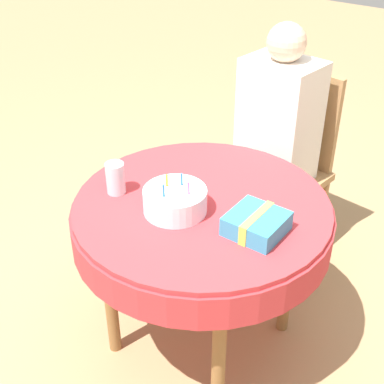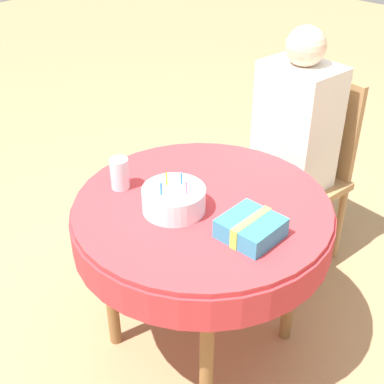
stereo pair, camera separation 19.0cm
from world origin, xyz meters
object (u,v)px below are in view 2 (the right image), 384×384
person (293,134)px  gift_box (251,228)px  chair (302,166)px  birthday_cake (174,199)px  drinking_glass (120,173)px

person → gift_box: person is taller
chair → person: bearing=-90.0°
birthday_cake → gift_box: (0.29, 0.06, -0.01)m
person → birthday_cake: (0.03, -0.79, 0.05)m
person → gift_box: size_ratio=6.40×
gift_box → drinking_glass: bearing=-170.4°
birthday_cake → gift_box: bearing=11.6°
birthday_cake → drinking_glass: (-0.25, -0.03, 0.02)m
drinking_glass → gift_box: 0.55m
gift_box → chair: bearing=110.6°
person → gift_box: 0.80m
chair → birthday_cake: size_ratio=4.12×
birthday_cake → drinking_glass: bearing=-172.8°
chair → gift_box: 0.92m
birthday_cake → gift_box: birthday_cake is taller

